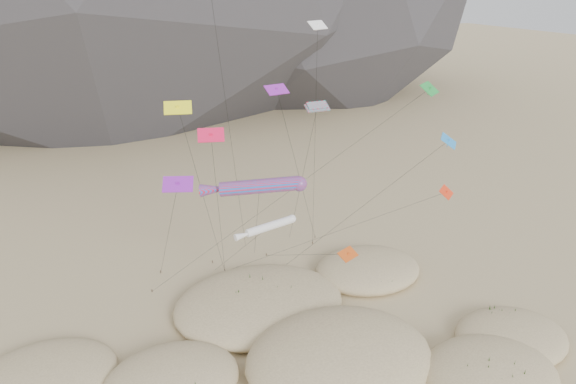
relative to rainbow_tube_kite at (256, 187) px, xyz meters
The scene contains 7 objects.
dunes 15.31m from the rainbow_tube_kite, 84.49° to the right, with size 48.35×38.53×4.36m.
dune_grass 15.54m from the rainbow_tube_kite, 82.73° to the right, with size 42.83×28.57×1.55m.
kite_stakes 17.87m from the rainbow_tube_kite, 74.07° to the left, with size 21.15×5.16×0.30m.
rainbow_tube_kite is the anchor object (origin of this frame).
white_tube_kite 3.58m from the rainbow_tube_kite, 87.37° to the right, with size 5.80×13.76×11.20m.
multi_parafoil 8.57m from the rainbow_tube_kite, ahead, with size 5.71×14.68×20.14m.
delta_kites 7.27m from the rainbow_tube_kite, 19.37° to the right, with size 28.71×22.28×26.64m.
Camera 1 is at (-19.80, -27.84, 30.59)m, focal length 35.00 mm.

